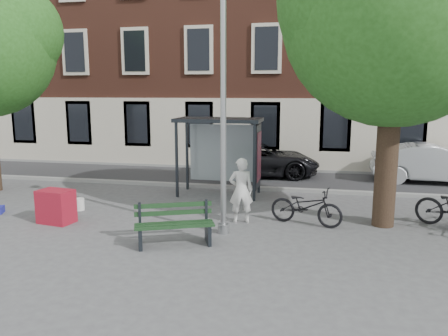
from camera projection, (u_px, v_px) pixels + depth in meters
ground at (223, 233)px, 10.93m from camera, size 90.00×90.00×0.00m
road at (259, 179)px, 17.68m from camera, size 40.00×4.00×0.01m
curb_near at (252, 188)px, 15.74m from camera, size 40.00×0.25×0.12m
curb_far at (265, 169)px, 19.59m from camera, size 40.00×0.25×0.12m
building_row at (276, 22)px, 22.24m from camera, size 30.00×8.00×14.00m
lamppost at (223, 122)px, 10.45m from camera, size 0.28×0.35×6.11m
tree_right at (398, 2)px, 10.48m from camera, size 5.76×5.60×8.20m
bus_shelter at (231, 139)px, 14.68m from camera, size 2.85×1.45×2.62m
painter at (241, 190)px, 11.69m from camera, size 0.73×0.57×1.77m
bench at (174, 226)px, 10.07m from camera, size 1.89×1.21×0.93m
bike_a at (306, 206)px, 11.55m from camera, size 2.05×1.17×1.02m
car_dark at (258, 159)px, 18.24m from camera, size 5.28×2.97×1.40m
car_silver at (433, 164)px, 16.85m from camera, size 4.59×1.72×1.50m
red_stand at (56, 206)px, 11.73m from camera, size 0.99×0.74×0.90m
bucket_b at (80, 204)px, 13.01m from camera, size 0.30×0.30×0.36m
bucket_c at (52, 197)px, 13.89m from camera, size 0.30×0.30×0.36m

